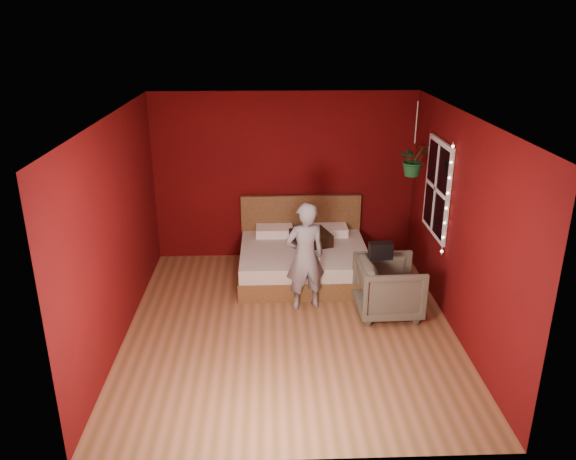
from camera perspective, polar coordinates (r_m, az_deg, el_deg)
The scene contains 10 objects.
floor at distance 7.09m, azimuth 0.21°, elevation -9.75°, with size 4.50×4.50×0.00m, color #9B5E3E.
room_walls at distance 6.40m, azimuth 0.23°, elevation 3.29°, with size 4.04×4.54×2.62m.
window at distance 7.63m, azimuth 14.89°, elevation 4.11°, with size 0.05×0.97×1.27m.
fairy_lights at distance 7.15m, azimuth 15.86°, elevation 2.88°, with size 0.04×0.04×1.45m.
bed at distance 8.31m, azimuth 1.56°, elevation -2.86°, with size 1.86×1.58×1.02m.
person at distance 7.21m, azimuth 1.74°, elevation -2.73°, with size 0.53×0.35×1.45m, color gray.
armchair at distance 7.33m, azimuth 10.19°, elevation -5.74°, with size 0.79×0.81×0.74m, color #5A5647.
handbag at distance 7.19m, azimuth 9.39°, elevation -2.08°, with size 0.29×0.15×0.21m, color black.
throw_pillow at distance 8.27m, azimuth 2.35°, elevation -0.81°, with size 0.51×0.51×0.18m, color black.
hanging_plant at distance 7.67m, azimuth 12.62°, elevation 6.99°, with size 0.50×0.47×0.98m.
Camera 1 is at (-0.25, -6.09, 3.62)m, focal length 35.00 mm.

